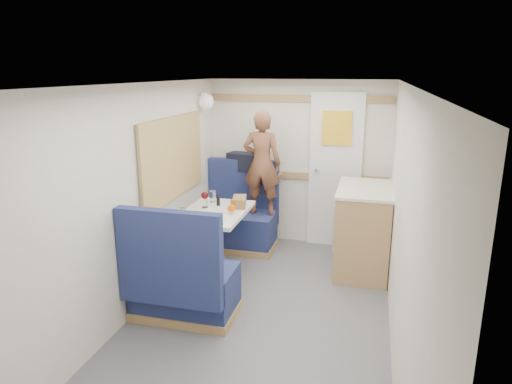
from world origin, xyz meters
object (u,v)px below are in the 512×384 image
(dinette_table, at_px, (215,225))
(bread_loaf, at_px, (239,202))
(beer_glass, at_px, (234,204))
(orange_fruit, at_px, (231,208))
(tumbler_mid, at_px, (212,196))
(pepper_grinder, at_px, (218,201))
(dome_light, at_px, (205,102))
(person, at_px, (262,163))
(tray, at_px, (210,221))
(wine_glass, at_px, (205,196))
(bench_near, at_px, (182,286))
(duffel_bag, at_px, (247,162))
(bench_far, at_px, (239,223))
(galley_counter, at_px, (363,229))
(salt_grinder, at_px, (208,202))
(cheese_block, at_px, (218,215))
(tumbler_left, at_px, (183,214))

(dinette_table, bearing_deg, bread_loaf, 46.82)
(beer_glass, bearing_deg, orange_fruit, -81.19)
(tumbler_mid, xyz_separation_m, pepper_grinder, (0.11, -0.12, -0.01))
(bread_loaf, bearing_deg, dinette_table, -133.18)
(dome_light, relative_size, tumbler_mid, 1.64)
(person, bearing_deg, tray, 79.20)
(wine_glass, distance_m, beer_glass, 0.32)
(dinette_table, xyz_separation_m, pepper_grinder, (-0.02, 0.19, 0.21))
(person, distance_m, wine_glass, 0.91)
(bench_near, distance_m, bread_loaf, 1.20)
(duffel_bag, bearing_deg, tumbler_mid, -85.68)
(person, bearing_deg, tumbler_mid, 51.88)
(bench_near, relative_size, tumbler_mid, 8.60)
(bench_near, bearing_deg, tray, 81.33)
(tumbler_mid, distance_m, bread_loaf, 0.35)
(bench_far, height_order, galley_counter, bench_far)
(dome_light, height_order, salt_grinder, dome_light)
(dinette_table, height_order, bread_loaf, bread_loaf)
(pepper_grinder, bearing_deg, beer_glass, -23.29)
(tumbler_mid, bearing_deg, bread_loaf, -15.33)
(bench_near, distance_m, cheese_block, 0.79)
(bench_near, bearing_deg, dome_light, 102.82)
(galley_counter, bearing_deg, pepper_grinder, -166.35)
(wine_glass, xyz_separation_m, bread_loaf, (0.34, 0.13, -0.07))
(tumbler_left, height_order, salt_grinder, tumbler_left)
(dinette_table, relative_size, bread_loaf, 3.76)
(dome_light, bearing_deg, bread_loaf, -46.98)
(bench_far, distance_m, salt_grinder, 0.87)
(beer_glass, bearing_deg, tumbler_mid, 146.29)
(dinette_table, height_order, tumbler_left, tumbler_left)
(person, xyz_separation_m, wine_glass, (-0.42, -0.78, -0.21))
(galley_counter, relative_size, salt_grinder, 10.30)
(pepper_grinder, relative_size, bread_loaf, 0.42)
(bench_far, distance_m, orange_fruit, 1.05)
(tray, bearing_deg, wine_glass, 116.57)
(galley_counter, relative_size, tumbler_left, 8.36)
(galley_counter, height_order, duffel_bag, duffel_bag)
(bench_far, bearing_deg, duffel_bag, 83.50)
(bread_loaf, bearing_deg, beer_glass, -104.26)
(dinette_table, distance_m, salt_grinder, 0.27)
(person, xyz_separation_m, salt_grinder, (-0.40, -0.72, -0.29))
(duffel_bag, bearing_deg, beer_glass, -66.38)
(person, distance_m, tumbler_left, 1.31)
(tray, relative_size, tumbler_left, 3.44)
(beer_glass, bearing_deg, tray, -101.93)
(pepper_grinder, distance_m, bread_loaf, 0.23)
(bench_far, relative_size, salt_grinder, 11.75)
(bench_far, bearing_deg, bread_loaf, -72.69)
(orange_fruit, bearing_deg, person, 84.53)
(cheese_block, height_order, bread_loaf, bread_loaf)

